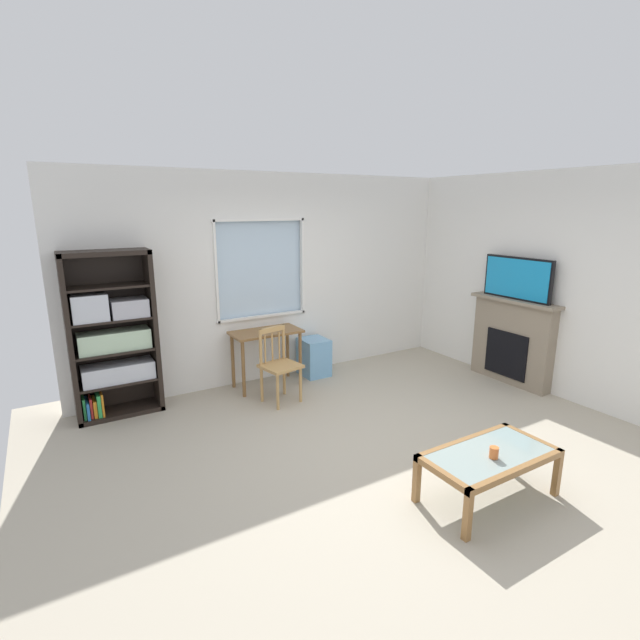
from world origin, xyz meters
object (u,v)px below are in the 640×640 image
at_px(wooden_chair, 279,364).
at_px(fireplace, 512,341).
at_px(tv, 517,278).
at_px(coffee_table, 489,459).
at_px(sippy_cup, 494,452).
at_px(plastic_drawer_unit, 314,357).
at_px(bookshelf, 112,338).
at_px(desk_under_window, 266,341).

distance_m(wooden_chair, fireplace, 3.09).
height_order(wooden_chair, fireplace, fireplace).
relative_size(tv, coffee_table, 0.89).
relative_size(wooden_chair, sippy_cup, 10.00).
height_order(plastic_drawer_unit, sippy_cup, plastic_drawer_unit).
relative_size(plastic_drawer_unit, coffee_table, 0.48).
height_order(wooden_chair, plastic_drawer_unit, wooden_chair).
distance_m(bookshelf, coffee_table, 4.00).
bearing_deg(desk_under_window, fireplace, -27.99).
bearing_deg(wooden_chair, bookshelf, 160.01).
bearing_deg(wooden_chair, plastic_drawer_unit, 34.88).
distance_m(desk_under_window, fireplace, 3.23).
relative_size(bookshelf, fireplace, 1.51).
relative_size(fireplace, tv, 1.27).
relative_size(desk_under_window, coffee_table, 0.82).
distance_m(desk_under_window, sippy_cup, 3.23).
xyz_separation_m(desk_under_window, plastic_drawer_unit, (0.74, 0.05, -0.36)).
xyz_separation_m(desk_under_window, sippy_cup, (0.46, -3.19, -0.16)).
distance_m(tv, sippy_cup, 3.05).
height_order(desk_under_window, wooden_chair, wooden_chair).
bearing_deg(desk_under_window, bookshelf, 176.48).
bearing_deg(sippy_cup, bookshelf, 124.35).
distance_m(desk_under_window, wooden_chair, 0.54).
bearing_deg(tv, wooden_chair, 161.01).
xyz_separation_m(wooden_chair, tv, (2.91, -1.00, 0.94)).
xyz_separation_m(wooden_chair, plastic_drawer_unit, (0.81, 0.56, -0.21)).
relative_size(tv, sippy_cup, 10.70).
bearing_deg(desk_under_window, wooden_chair, -98.18).
height_order(plastic_drawer_unit, coffee_table, plastic_drawer_unit).
height_order(bookshelf, coffee_table, bookshelf).
bearing_deg(bookshelf, sippy_cup, -55.65).
bearing_deg(bookshelf, wooden_chair, -19.99).
relative_size(wooden_chair, fireplace, 0.73).
distance_m(tv, coffee_table, 3.02).
height_order(plastic_drawer_unit, fireplace, fireplace).
height_order(desk_under_window, plastic_drawer_unit, desk_under_window).
xyz_separation_m(tv, coffee_table, (-2.33, -1.61, -1.05)).
xyz_separation_m(wooden_chair, coffee_table, (0.58, -2.61, -0.11)).
relative_size(desk_under_window, plastic_drawer_unit, 1.72).
bearing_deg(fireplace, wooden_chair, 161.12).
distance_m(coffee_table, sippy_cup, 0.13).
bearing_deg(wooden_chair, fireplace, -18.88).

